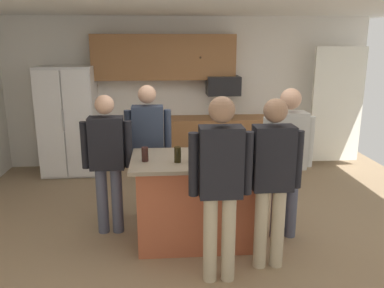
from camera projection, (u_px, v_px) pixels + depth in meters
The scene contains 20 objects.
floor at pixel (203, 232), 4.68m from camera, with size 7.04×7.04×0.00m, color #937A5B.
ceiling at pixel (205, 0), 4.02m from camera, with size 7.04×7.04×0.00m, color white.
back_wall at pixel (187, 92), 7.05m from camera, with size 6.40×0.10×2.60m, color white.
french_door_window_panel at pixel (337, 105), 6.91m from camera, with size 0.90×0.06×2.00m, color white.
cabinet_run_upper at pixel (164, 57), 6.67m from camera, with size 2.40×0.38×0.75m.
cabinet_run_lower at pixel (222, 142), 7.00m from camera, with size 1.80×0.63×0.90m.
refrigerator at pixel (69, 121), 6.60m from camera, with size 0.89×0.76×1.80m.
microwave_over_range at pixel (223, 86), 6.77m from camera, with size 0.56×0.40×0.32m, color black.
kitchen_island at pixel (194, 199), 4.38m from camera, with size 1.36×0.89×0.97m.
person_guest_right at pixel (287, 154), 4.35m from camera, with size 0.57×0.23×1.71m.
person_guest_by_door at pixel (220, 179), 3.51m from camera, with size 0.57×0.23×1.74m.
person_host_foreground at pixel (148, 143), 4.89m from camera, with size 0.57×0.22×1.69m.
person_guest_left at pixel (272, 174), 3.75m from camera, with size 0.57×0.22×1.69m.
person_elder_center at pixel (107, 156), 4.47m from camera, with size 0.57×0.22×1.63m.
glass_short_whisky at pixel (178, 155), 4.09m from camera, with size 0.07×0.07×0.16m.
mug_blue_stoneware at pixel (206, 149), 4.43m from camera, with size 0.13×0.09×0.09m.
tumbler_amber at pixel (192, 155), 4.10m from camera, with size 0.07×0.07×0.14m.
glass_pilsner at pixel (145, 154), 4.13m from camera, with size 0.07×0.07×0.15m.
glass_dark_ale at pixel (244, 152), 4.16m from camera, with size 0.08×0.08×0.17m.
glass_stout_tall at pixel (234, 150), 4.28m from camera, with size 0.07×0.07×0.15m.
Camera 1 is at (-0.46, -4.24, 2.20)m, focal length 37.08 mm.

